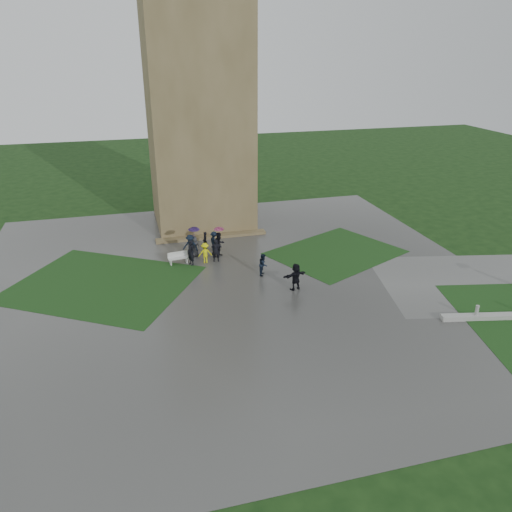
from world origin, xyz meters
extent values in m
plane|color=black|center=(0.00, 0.00, 0.00)|extent=(120.00, 120.00, 0.00)
cube|color=#393836|center=(0.00, 2.00, 0.01)|extent=(34.00, 34.00, 0.02)
cube|color=#143412|center=(-8.50, 4.00, 0.03)|extent=(14.10, 13.46, 0.01)
cube|color=#143412|center=(8.50, 5.00, 0.03)|extent=(11.12, 10.15, 0.01)
cube|color=brown|center=(0.00, 15.00, 9.00)|extent=(8.00, 8.00, 18.00)
cube|color=brown|center=(0.00, 10.60, 0.13)|extent=(9.00, 0.80, 0.22)
cylinder|color=gray|center=(12.26, -6.31, 0.45)|extent=(0.20, 0.20, 0.90)
cube|color=silver|center=(-3.24, 6.03, 0.45)|extent=(1.50, 0.62, 0.06)
cube|color=silver|center=(-3.81, 5.96, 0.22)|extent=(0.13, 0.39, 0.41)
cube|color=silver|center=(-2.66, 6.11, 0.22)|extent=(0.13, 0.39, 0.41)
cube|color=silver|center=(-3.27, 6.25, 0.67)|extent=(1.45, 0.24, 0.39)
imported|color=black|center=(-0.12, 6.62, 0.95)|extent=(1.04, 0.91, 1.86)
imported|color=black|center=(-0.29, 7.82, 0.78)|extent=(0.77, 1.09, 1.53)
imported|color=black|center=(-0.94, 8.12, 0.74)|extent=(0.42, 0.57, 1.45)
imported|color=#39393D|center=(-1.88, 7.09, 0.80)|extent=(0.78, 0.55, 1.55)
imported|color=black|center=(-2.22, 6.91, 0.92)|extent=(1.30, 1.06, 1.79)
imported|color=black|center=(-2.38, 5.58, 0.94)|extent=(0.68, 0.79, 1.83)
imported|color=#D6D60C|center=(-1.34, 5.71, 0.77)|extent=(0.99, 0.53, 1.51)
imported|color=black|center=(-0.56, 5.75, 0.87)|extent=(0.68, 0.50, 1.70)
imported|color=#C24F86|center=(-0.12, 6.62, 2.02)|extent=(0.74, 0.74, 0.65)
imported|color=#462C79|center=(-1.88, 7.09, 1.98)|extent=(0.83, 0.83, 0.73)
imported|color=black|center=(2.14, 2.68, 0.78)|extent=(0.71, 0.85, 1.51)
imported|color=black|center=(3.52, -0.03, 0.91)|extent=(1.75, 1.00, 1.78)
camera|label=1|loc=(-6.38, -27.11, 14.52)|focal=35.00mm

